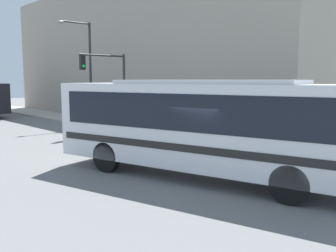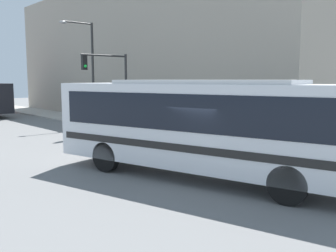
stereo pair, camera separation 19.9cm
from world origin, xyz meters
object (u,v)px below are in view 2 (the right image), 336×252
city_bus (206,122)px  parking_meter (136,116)px  pedestrian_mid_block (132,113)px  street_lamp (89,64)px  pedestrian_near_corner (138,114)px  fire_hydrant (209,135)px  traffic_light_pole (111,77)px

city_bus → parking_meter: city_bus is taller
parking_meter → pedestrian_mid_block: bearing=60.0°
city_bus → pedestrian_mid_block: size_ratio=6.46×
street_lamp → pedestrian_near_corner: street_lamp is taller
fire_hydrant → city_bus: bearing=-139.0°
street_lamp → parking_meter: bearing=-89.1°
traffic_light_pole → pedestrian_near_corner: size_ratio=3.00×
fire_hydrant → pedestrian_near_corner: 8.42m
city_bus → pedestrian_mid_block: city_bus is taller
traffic_light_pole → pedestrian_mid_block: traffic_light_pole is taller
parking_meter → pedestrian_mid_block: size_ratio=0.79×
fire_hydrant → parking_meter: (0.00, 6.10, 0.55)m
city_bus → fire_hydrant: size_ratio=14.36×
traffic_light_pole → city_bus: bearing=-108.5°
traffic_light_pole → parking_meter: bearing=-50.8°
city_bus → traffic_light_pole: size_ratio=2.39×
traffic_light_pole → pedestrian_mid_block: size_ratio=2.71×
pedestrian_mid_block → city_bus: bearing=-116.2°
pedestrian_near_corner → pedestrian_mid_block: size_ratio=0.90×
parking_meter → pedestrian_near_corner: 2.75m
parking_meter → pedestrian_near_corner: pedestrian_near_corner is taller
fire_hydrant → pedestrian_near_corner: bearing=78.1°
city_bus → pedestrian_mid_block: bearing=49.5°
city_bus → fire_hydrant: 6.68m
traffic_light_pole → parking_meter: (1.03, -1.26, -2.40)m
street_lamp → fire_hydrant: bearing=-89.6°
city_bus → pedestrian_near_corner: bearing=47.6°
traffic_light_pole → street_lamp: (0.94, 4.28, 0.98)m
city_bus → pedestrian_near_corner: (6.67, 12.51, -1.00)m
parking_meter → street_lamp: street_lamp is taller
traffic_light_pole → pedestrian_near_corner: 3.85m
fire_hydrant → parking_meter: 6.13m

